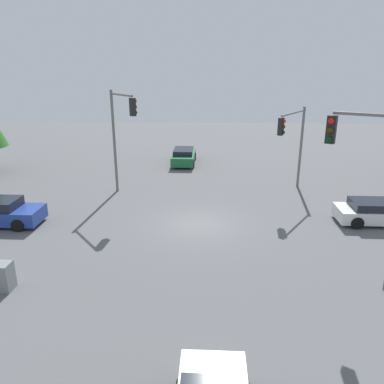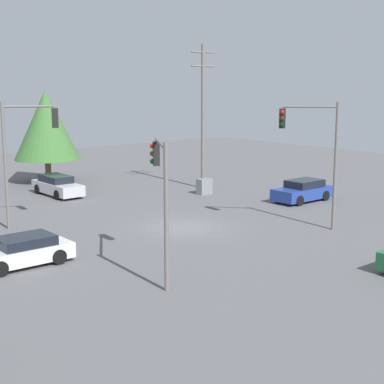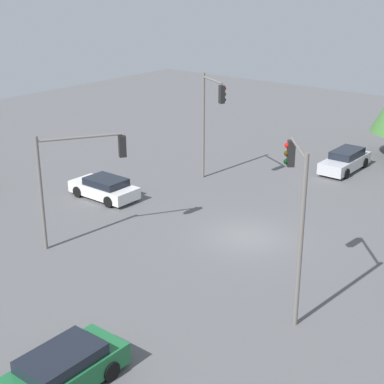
% 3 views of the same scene
% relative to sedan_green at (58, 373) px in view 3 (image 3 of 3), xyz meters
% --- Properties ---
extents(ground_plane, '(80.00, 80.00, 0.00)m').
position_rel_sedan_green_xyz_m(ground_plane, '(1.82, -13.69, -0.67)').
color(ground_plane, '#5B5B5E').
extents(sedan_green, '(2.03, 4.78, 1.36)m').
position_rel_sedan_green_xyz_m(sedan_green, '(0.00, 0.00, 0.00)').
color(sedan_green, '#1E6638').
rests_on(sedan_green, ground_plane).
extents(sedan_white, '(4.29, 2.02, 1.28)m').
position_rel_sedan_green_xyz_m(sedan_white, '(11.58, -12.98, -0.04)').
color(sedan_white, silver).
rests_on(sedan_white, ground_plane).
extents(sedan_silver, '(1.84, 4.79, 1.43)m').
position_rel_sedan_green_xyz_m(sedan_silver, '(2.63, -26.88, 0.02)').
color(sedan_silver, silver).
rests_on(sedan_silver, ground_plane).
extents(traffic_signal_main, '(2.66, 1.62, 6.86)m').
position_rel_sedan_green_xyz_m(traffic_signal_main, '(8.41, -19.20, 3.93)').
color(traffic_signal_main, slate).
rests_on(traffic_signal_main, ground_plane).
extents(traffic_signal_cross, '(2.41, 3.71, 5.68)m').
position_rel_sedan_green_xyz_m(traffic_signal_cross, '(7.86, -7.85, 3.26)').
color(traffic_signal_cross, slate).
rests_on(traffic_signal_cross, ground_plane).
extents(traffic_signal_aux, '(2.16, 2.52, 6.85)m').
position_rel_sedan_green_xyz_m(traffic_signal_aux, '(-3.33, -8.99, 3.94)').
color(traffic_signal_aux, slate).
rests_on(traffic_signal_aux, ground_plane).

